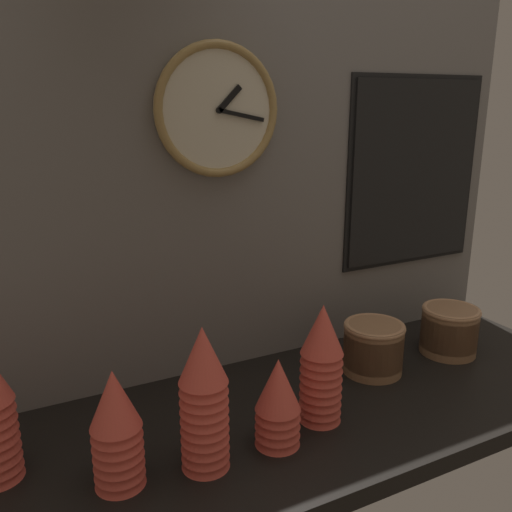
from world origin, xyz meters
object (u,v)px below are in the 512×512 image
(cup_stack_center_left, at_px, (204,399))
(bowl_stack_far_right, at_px, (449,329))
(cup_stack_center, at_px, (278,402))
(cup_stack_left, at_px, (116,429))
(menu_board, at_px, (414,172))
(bowl_stack_right, at_px, (373,346))
(wall_clock, at_px, (218,110))
(cup_stack_center_right, at_px, (321,364))

(cup_stack_center_left, height_order, bowl_stack_far_right, cup_stack_center_left)
(cup_stack_center, xyz_separation_m, bowl_stack_far_right, (0.60, 0.15, -0.02))
(cup_stack_left, distance_m, menu_board, 1.04)
(bowl_stack_right, bearing_deg, wall_clock, 151.27)
(bowl_stack_right, bearing_deg, cup_stack_center_right, -153.08)
(cup_stack_center_right, relative_size, wall_clock, 0.88)
(cup_stack_center, bearing_deg, cup_stack_center_right, 15.48)
(cup_stack_center_right, relative_size, cup_stack_left, 1.17)
(cup_stack_left, distance_m, bowl_stack_far_right, 0.92)
(cup_stack_center, height_order, bowl_stack_far_right, cup_stack_center)
(cup_stack_center, relative_size, cup_stack_center_right, 0.70)
(bowl_stack_far_right, relative_size, bowl_stack_right, 1.00)
(cup_stack_left, bearing_deg, wall_clock, 43.04)
(bowl_stack_right, relative_size, menu_board, 0.29)
(cup_stack_center, relative_size, cup_stack_center_left, 0.66)
(bowl_stack_right, distance_m, menu_board, 0.51)
(cup_stack_center, height_order, wall_clock, wall_clock)
(menu_board, bearing_deg, wall_clock, -179.14)
(cup_stack_center, bearing_deg, menu_board, 28.85)
(cup_stack_center_right, xyz_separation_m, bowl_stack_right, (0.23, 0.12, -0.06))
(cup_stack_center_left, relative_size, menu_board, 0.54)
(cup_stack_center_right, relative_size, menu_board, 0.50)
(wall_clock, bearing_deg, cup_stack_left, -136.96)
(cup_stack_left, relative_size, cup_stack_center_left, 0.79)
(cup_stack_center, bearing_deg, cup_stack_left, 175.57)
(cup_stack_center_right, relative_size, cup_stack_center_left, 0.93)
(bowl_stack_right, bearing_deg, cup_stack_center, -156.78)
(bowl_stack_far_right, bearing_deg, cup_stack_left, -172.37)
(cup_stack_center_left, height_order, bowl_stack_right, cup_stack_center_left)
(cup_stack_left, xyz_separation_m, wall_clock, (0.33, 0.31, 0.52))
(bowl_stack_far_right, bearing_deg, menu_board, 85.25)
(cup_stack_left, height_order, cup_stack_center_left, cup_stack_center_left)
(menu_board, bearing_deg, cup_stack_center_right, -148.31)
(cup_stack_center_left, bearing_deg, cup_stack_left, 171.52)
(bowl_stack_right, xyz_separation_m, wall_clock, (-0.33, 0.18, 0.56))
(cup_stack_center, xyz_separation_m, cup_stack_center_left, (-0.15, 0.00, 0.05))
(wall_clock, xyz_separation_m, menu_board, (0.59, 0.01, -0.17))
(cup_stack_center_right, height_order, cup_stack_center_left, cup_stack_center_left)
(cup_stack_center, height_order, cup_stack_left, cup_stack_left)
(cup_stack_center_left, relative_size, wall_clock, 0.95)
(wall_clock, height_order, menu_board, wall_clock)
(cup_stack_center_left, relative_size, bowl_stack_far_right, 1.85)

